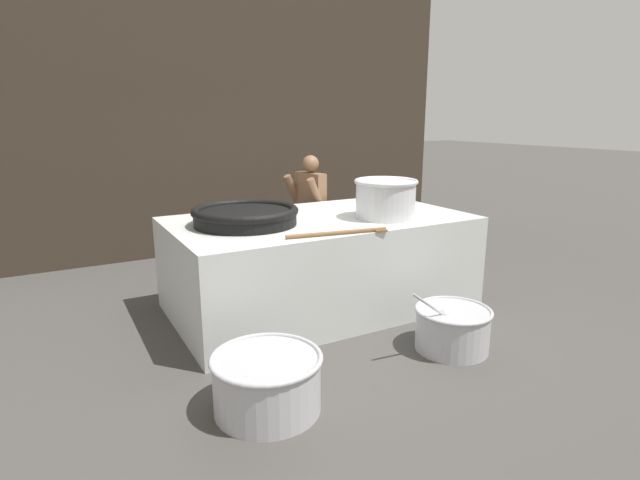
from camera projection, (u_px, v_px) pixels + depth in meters
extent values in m
plane|color=#474442|center=(320.00, 305.00, 5.77)|extent=(60.00, 60.00, 0.00)
cube|color=#382D23|center=(225.00, 113.00, 7.86)|extent=(7.97, 0.24, 4.35)
cube|color=silver|center=(320.00, 262.00, 5.65)|extent=(3.25, 1.83, 1.04)
cylinder|color=black|center=(245.00, 218.00, 5.13)|extent=(1.05, 1.05, 0.14)
torus|color=black|center=(245.00, 211.00, 5.12)|extent=(1.10, 1.10, 0.08)
cylinder|color=silver|center=(386.00, 200.00, 5.44)|extent=(0.65, 0.65, 0.40)
torus|color=silver|center=(386.00, 181.00, 5.39)|extent=(0.69, 0.69, 0.05)
cylinder|color=brown|center=(337.00, 233.00, 4.70)|extent=(1.01, 0.20, 0.04)
cube|color=brown|center=(380.00, 230.00, 4.85)|extent=(0.13, 0.12, 0.02)
cylinder|color=brown|center=(315.00, 244.00, 6.93)|extent=(0.12, 0.12, 0.79)
cylinder|color=brown|center=(307.00, 242.00, 7.05)|extent=(0.12, 0.12, 0.79)
cube|color=#722D4C|center=(311.00, 232.00, 6.95)|extent=(0.24, 0.28, 0.52)
cube|color=brown|center=(311.00, 194.00, 6.82)|extent=(0.26, 0.51, 0.59)
cylinder|color=brown|center=(317.00, 197.00, 6.58)|extent=(0.33, 0.17, 0.54)
cylinder|color=brown|center=(294.00, 193.00, 6.93)|extent=(0.33, 0.17, 0.54)
sphere|color=brown|center=(311.00, 164.00, 6.72)|extent=(0.22, 0.22, 0.22)
cylinder|color=#B7B7BC|center=(452.00, 330.00, 4.64)|extent=(0.68, 0.68, 0.39)
torus|color=#B7B7BC|center=(454.00, 310.00, 4.60)|extent=(0.71, 0.71, 0.03)
cylinder|color=orange|center=(453.00, 321.00, 4.62)|extent=(0.60, 0.60, 0.10)
cylinder|color=orange|center=(452.00, 314.00, 4.63)|extent=(0.04, 0.05, 0.03)
cylinder|color=orange|center=(474.00, 319.00, 4.50)|extent=(0.04, 0.04, 0.03)
cylinder|color=orange|center=(476.00, 321.00, 4.48)|extent=(0.03, 0.05, 0.03)
cylinder|color=orange|center=(460.00, 323.00, 4.41)|extent=(0.05, 0.05, 0.03)
cylinder|color=orange|center=(452.00, 315.00, 4.59)|extent=(0.05, 0.05, 0.03)
cylinder|color=orange|center=(459.00, 313.00, 4.65)|extent=(0.04, 0.06, 0.03)
cylinder|color=orange|center=(440.00, 315.00, 4.59)|extent=(0.04, 0.05, 0.03)
cylinder|color=orange|center=(443.00, 315.00, 4.58)|extent=(0.05, 0.04, 0.04)
sphere|color=#B7B7BC|center=(445.00, 316.00, 4.53)|extent=(0.12, 0.12, 0.12)
cylinder|color=#B7B7BC|center=(430.00, 305.00, 4.37)|extent=(0.46, 0.08, 0.33)
cylinder|color=#B7B7BC|center=(267.00, 384.00, 3.67)|extent=(0.79, 0.79, 0.42)
torus|color=#B7B7BC|center=(266.00, 358.00, 3.62)|extent=(0.83, 0.83, 0.04)
cylinder|color=tan|center=(267.00, 372.00, 3.65)|extent=(0.70, 0.70, 0.10)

